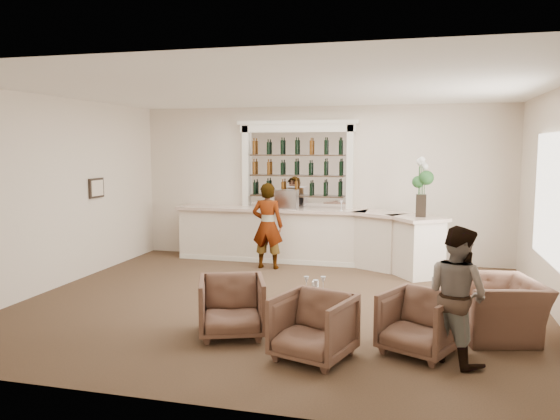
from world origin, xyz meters
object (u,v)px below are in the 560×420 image
(armchair_right, at_px, (419,323))
(espresso_machine, at_px, (287,199))
(armchair_far, at_px, (498,308))
(flower_vase, at_px, (422,183))
(cocktail_table, at_px, (314,311))
(guest, at_px, (457,294))
(armchair_left, at_px, (232,306))
(bar_counter, at_px, (308,236))
(sommelier, at_px, (268,226))
(armchair_center, at_px, (313,327))

(armchair_right, bearing_deg, espresso_machine, 146.50)
(armchair_far, relative_size, flower_vase, 1.03)
(cocktail_table, height_order, guest, guest)
(cocktail_table, distance_m, armchair_left, 1.12)
(armchair_far, bearing_deg, armchair_right, -62.61)
(bar_counter, xyz_separation_m, sommelier, (-0.69, -0.66, 0.29))
(sommelier, xyz_separation_m, armchair_center, (1.80, -4.43, -0.49))
(armchair_center, xyz_separation_m, flower_vase, (1.17, 4.49, 1.38))
(bar_counter, bearing_deg, armchair_center, -77.76)
(cocktail_table, xyz_separation_m, armchair_center, (0.18, -1.02, 0.13))
(cocktail_table, xyz_separation_m, espresso_machine, (-1.39, 4.10, 1.09))
(guest, distance_m, armchair_far, 1.25)
(armchair_left, bearing_deg, flower_vase, 38.51)
(bar_counter, distance_m, sommelier, 1.00)
(guest, bearing_deg, flower_vase, -40.48)
(cocktail_table, distance_m, armchair_center, 1.04)
(sommelier, distance_m, armchair_right, 4.98)
(cocktail_table, relative_size, armchair_right, 0.73)
(armchair_far, distance_m, flower_vase, 3.56)
(guest, bearing_deg, armchair_far, -75.45)
(guest, height_order, espresso_machine, guest)
(armchair_left, height_order, flower_vase, flower_vase)
(sommelier, bearing_deg, armchair_far, 141.34)
(sommelier, relative_size, flower_vase, 1.57)
(armchair_left, relative_size, espresso_machine, 1.88)
(guest, distance_m, flower_vase, 4.29)
(bar_counter, distance_m, armchair_far, 4.97)
(armchair_left, distance_m, armchair_far, 3.44)
(guest, bearing_deg, armchair_right, 23.10)
(cocktail_table, distance_m, flower_vase, 4.02)
(armchair_center, xyz_separation_m, armchair_right, (1.19, 0.48, -0.01))
(espresso_machine, bearing_deg, sommelier, -110.88)
(cocktail_table, distance_m, armchair_right, 1.47)
(cocktail_table, xyz_separation_m, armchair_right, (1.37, -0.54, 0.12))
(cocktail_table, relative_size, guest, 0.38)
(cocktail_table, relative_size, armchair_left, 0.71)
(armchair_center, bearing_deg, espresso_machine, 124.74)
(bar_counter, bearing_deg, armchair_far, -48.78)
(bar_counter, relative_size, armchair_center, 6.84)
(armchair_left, relative_size, armchair_far, 0.75)
(guest, distance_m, armchair_right, 0.59)
(cocktail_table, relative_size, espresso_machine, 1.32)
(bar_counter, height_order, cocktail_table, bar_counter)
(armchair_right, bearing_deg, guest, 5.10)
(espresso_machine, bearing_deg, cocktail_table, -74.02)
(espresso_machine, bearing_deg, armchair_left, -87.79)
(sommelier, relative_size, espresso_machine, 3.82)
(armchair_center, relative_size, armchair_far, 0.73)
(espresso_machine, xyz_separation_m, flower_vase, (2.74, -0.64, 0.42))
(guest, xyz_separation_m, armchair_center, (-1.59, -0.33, -0.40))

